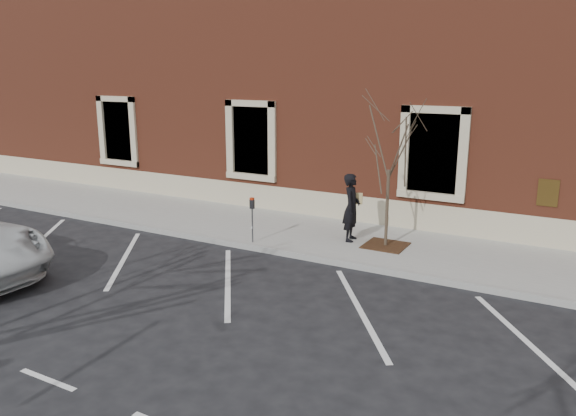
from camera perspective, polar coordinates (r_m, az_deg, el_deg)
The scene contains 9 objects.
ground at distance 14.63m, azimuth -1.15°, elevation -4.68°, with size 120.00×120.00×0.00m, color #28282B.
sidewalk_near at distance 16.07m, azimuth 2.00°, elevation -2.69°, with size 40.00×3.50×0.15m, color #B0AEA5.
curb_near at distance 14.57m, azimuth -1.25°, elevation -4.45°, with size 40.00×0.12×0.15m, color #9E9E99.
parking_stripes at distance 12.89m, azimuth -6.13°, elevation -7.35°, with size 28.00×4.40×0.01m, color silver, non-canonical shape.
building_civic at distance 20.93m, azimuth 9.79°, elevation 11.86°, with size 40.00×8.62×8.00m.
man at distance 15.12m, azimuth 6.47°, elevation 0.05°, with size 0.67×0.44×1.83m, color black.
parking_meter at distance 14.90m, azimuth -3.66°, elevation -0.35°, with size 0.11×0.09×1.22m.
tree_grate at distance 15.01m, azimuth 9.87°, elevation -3.75°, with size 1.07×1.07×0.03m, color #472D16.
sapling at distance 14.45m, azimuth 10.29°, elevation 5.99°, with size 2.21×2.21×3.69m.
Camera 1 is at (7.02, -11.96, 4.65)m, focal length 35.00 mm.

